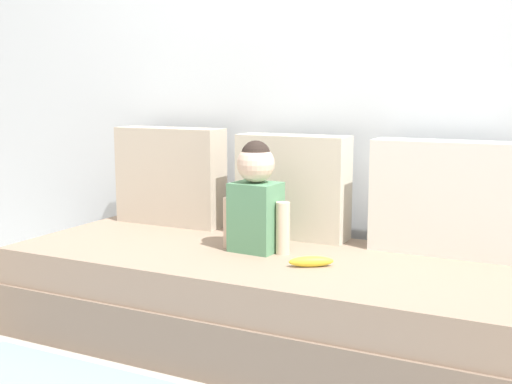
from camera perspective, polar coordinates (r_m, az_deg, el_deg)
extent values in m
plane|color=#B2ADA3|center=(2.73, 0.33, -13.16)|extent=(12.00, 12.00, 0.00)
cube|color=silver|center=(3.04, 5.16, 12.46)|extent=(5.31, 0.10, 2.43)
cube|color=#826C5B|center=(2.69, 0.33, -10.94)|extent=(2.11, 0.86, 0.22)
cube|color=gray|center=(2.63, 0.34, -7.08)|extent=(2.05, 0.84, 0.15)
cube|color=#C1B29E|center=(3.17, -7.62, 1.42)|extent=(0.55, 0.16, 0.47)
cube|color=beige|center=(2.86, 3.29, 0.49)|extent=(0.50, 0.16, 0.46)
cube|color=silver|center=(2.67, 16.28, -0.48)|extent=(0.57, 0.16, 0.46)
cube|color=#568E66|center=(2.62, -0.02, -2.22)|extent=(0.20, 0.17, 0.28)
sphere|color=beige|center=(2.58, -0.02, 2.53)|extent=(0.15, 0.15, 0.15)
sphere|color=#2D231E|center=(2.58, -0.02, 3.29)|extent=(0.12, 0.12, 0.12)
cylinder|color=beige|center=(2.68, -2.34, -2.73)|extent=(0.06, 0.06, 0.21)
cylinder|color=beige|center=(2.57, 2.40, -3.23)|extent=(0.06, 0.06, 0.21)
ellipsoid|color=yellow|center=(2.42, 4.93, -6.18)|extent=(0.17, 0.13, 0.04)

